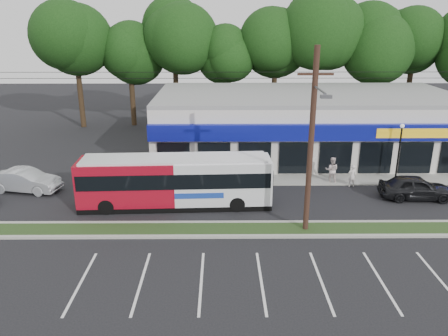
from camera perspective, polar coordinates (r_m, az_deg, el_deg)
ground at (r=23.77m, az=3.78°, el=-9.23°), size 120.00×120.00×0.00m
grass_strip at (r=24.63m, az=3.62°, el=-8.01°), size 40.00×1.60×0.12m
curb_south at (r=23.87m, az=3.76°, el=-8.91°), size 40.00×0.25×0.14m
curb_north at (r=25.38m, az=3.49°, el=-7.12°), size 40.00×0.25×0.14m
sidewalk at (r=32.61m, az=11.47°, el=-1.48°), size 32.00×2.20×0.10m
strip_mall at (r=38.48m, az=10.43°, el=5.75°), size 25.00×12.55×5.30m
utility_pole at (r=23.03m, az=10.97°, el=4.03°), size 50.00×2.77×10.00m
lamp_post at (r=33.41m, az=21.97°, el=2.72°), size 0.30×0.30×4.25m
tree_line at (r=47.33m, az=6.74°, el=15.40°), size 46.76×6.76×11.83m
metrobus at (r=27.27m, az=-6.36°, el=-1.61°), size 11.96×3.01×3.19m
car_dark at (r=31.10m, az=23.75°, el=-2.33°), size 4.70×2.11×1.57m
car_silver at (r=32.63m, az=-24.52°, el=-1.49°), size 4.94×2.49×1.55m
pedestrian_a at (r=31.82m, az=16.39°, el=-0.99°), size 0.62×0.45×1.58m
pedestrian_b at (r=32.13m, az=13.89°, el=-0.25°), size 1.08×0.93×1.91m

